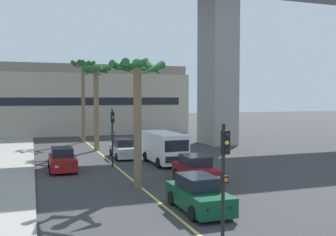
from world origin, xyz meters
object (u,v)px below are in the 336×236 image
Objects in this scene: car_queue_front at (124,149)px; palm_tree_farthest_median at (83,78)px; traffic_light_median_far at (112,130)px; car_queue_third at (198,194)px; traffic_light_median_near at (224,169)px; palm_tree_near_median at (137,89)px; car_queue_second at (62,160)px; car_queue_fourth at (196,170)px; delivery_van at (164,147)px; palm_tree_mid_median at (96,84)px.

palm_tree_farthest_median is at bearing 98.08° from car_queue_front.
traffic_light_median_far is at bearing -89.88° from palm_tree_farthest_median.
car_queue_front is at bearing 89.24° from car_queue_third.
palm_tree_near_median is at bearing 92.25° from traffic_light_median_near.
car_queue_third is (5.01, -11.76, 0.00)m from car_queue_second.
car_queue_fourth is 0.78× the size of delivery_van.
palm_tree_mid_median reaches higher than car_queue_second.
palm_tree_mid_median is (-1.44, 5.08, 5.48)m from car_queue_front.
palm_tree_near_median is at bearing -98.82° from car_queue_front.
palm_tree_mid_median is (3.78, 9.16, 5.48)m from car_queue_second.
traffic_light_median_far is at bearing 90.21° from palm_tree_near_median.
car_queue_fourth is at bearing -91.69° from delivery_van.
palm_tree_mid_median reaches higher than traffic_light_median_far.
delivery_van is at bearing 77.90° from traffic_light_median_near.
car_queue_front is 0.78× the size of delivery_van.
palm_tree_farthest_median is (-1.74, 12.24, 6.40)m from car_queue_front.
palm_tree_near_median is (-3.90, -6.92, 4.20)m from delivery_van.
palm_tree_mid_median is (-1.23, 20.91, 5.48)m from car_queue_third.
traffic_light_median_far reaches higher than car_queue_second.
traffic_light_median_far is (-3.92, -0.05, 1.43)m from delivery_van.
car_queue_second is 12.78m from car_queue_third.
car_queue_fourth is (2.24, 5.46, 0.00)m from car_queue_third.
traffic_light_median_near is 1.00× the size of traffic_light_median_far.
palm_tree_farthest_median is (-0.03, 16.21, 4.40)m from traffic_light_median_far.
car_queue_front is 0.51× the size of palm_tree_mid_median.
traffic_light_median_near is (-1.31, -20.36, 1.99)m from car_queue_front.
traffic_light_median_near is at bearing -88.60° from traffic_light_median_far.
delivery_van is (0.19, 6.46, 0.57)m from car_queue_fourth.
palm_tree_near_median reaches higher than delivery_van.
palm_tree_mid_median is (0.24, 15.91, 0.71)m from palm_tree_near_median.
palm_tree_farthest_median is (3.49, 16.31, 6.40)m from car_queue_second.
traffic_light_median_far reaches higher than car_queue_fourth.
palm_tree_near_median reaches higher than traffic_light_median_far.
palm_tree_near_median is 23.13m from palm_tree_farthest_median.
palm_tree_mid_median is at bearing 89.14° from palm_tree_near_median.
car_queue_front is at bearing 66.73° from traffic_light_median_far.
delivery_van reaches higher than car_queue_fourth.
car_queue_second is at bearing 139.03° from car_queue_fourth.
palm_tree_mid_median is (0.26, 9.05, 3.49)m from traffic_light_median_far.
car_queue_second is 17.86m from palm_tree_farthest_median.
traffic_light_median_near and traffic_light_median_far have the same top height.
car_queue_front is at bearing -74.18° from palm_tree_mid_median.
car_queue_front is 1.00× the size of car_queue_third.
car_queue_fourth is 23.80m from palm_tree_farthest_median.
car_queue_fourth is (2.03, -10.37, 0.00)m from car_queue_front.
car_queue_third is 0.51× the size of palm_tree_mid_median.
car_queue_fourth is 0.99× the size of traffic_light_median_near.
car_queue_third is 0.78× the size of delivery_van.
delivery_van is at bearing -67.86° from palm_tree_mid_median.
car_queue_third is 12.17m from delivery_van.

